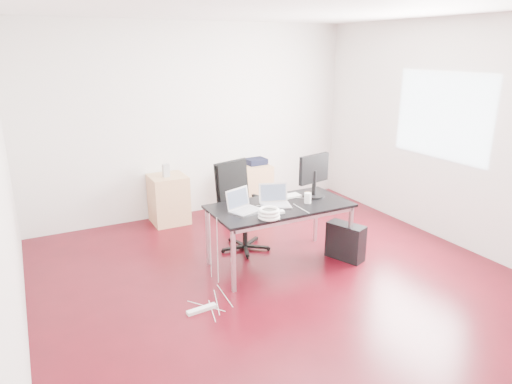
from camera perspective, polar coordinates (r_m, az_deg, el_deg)
name	(u,v)px	position (r m, az deg, el deg)	size (l,w,h in m)	color
room_shell	(284,154)	(4.65, 3.53, 4.75)	(5.00, 5.00, 5.00)	#3C060E
desk	(280,209)	(5.20, 3.00, -2.16)	(1.60, 0.80, 0.73)	black
office_chair	(240,202)	(5.66, -2.00, -1.25)	(0.59, 0.61, 1.08)	black
filing_cabinet_left	(169,199)	(6.69, -10.86, -0.88)	(0.50, 0.50, 0.70)	tan
filing_cabinet_right	(252,186)	(7.17, -0.46, 0.70)	(0.50, 0.50, 0.70)	tan
pc_tower	(345,241)	(5.59, 11.12, -6.09)	(0.20, 0.45, 0.44)	black
wastebasket	(232,212)	(6.69, -3.07, -2.50)	(0.24, 0.24, 0.28)	black
power_strip	(202,309)	(4.59, -6.81, -14.35)	(0.30, 0.06, 0.04)	white
laptop_left	(243,206)	(4.98, -1.66, -1.72)	(0.40, 0.35, 0.23)	silver
laptop_right	(275,200)	(5.16, 2.39, -1.04)	(0.39, 0.34, 0.23)	silver
monitor	(314,173)	(5.45, 7.25, 2.34)	(0.45, 0.26, 0.51)	black
keyboard	(284,197)	(5.42, 3.46, -0.65)	(0.44, 0.14, 0.02)	white
cup_white	(308,198)	(5.26, 6.48, -0.74)	(0.08, 0.08, 0.12)	white
cup_brown	(308,196)	(5.35, 6.48, -0.53)	(0.08, 0.08, 0.10)	#54391C
cable_coil	(269,213)	(4.76, 1.64, -2.70)	(0.24, 0.24, 0.11)	white
power_adapter	(281,212)	(4.93, 3.12, -2.49)	(0.07, 0.07, 0.03)	white
speaker	(166,171)	(6.52, -11.19, 2.65)	(0.09, 0.08, 0.18)	#9E9E9E
navy_garment	(256,161)	(7.11, 0.00, 3.85)	(0.30, 0.24, 0.09)	black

